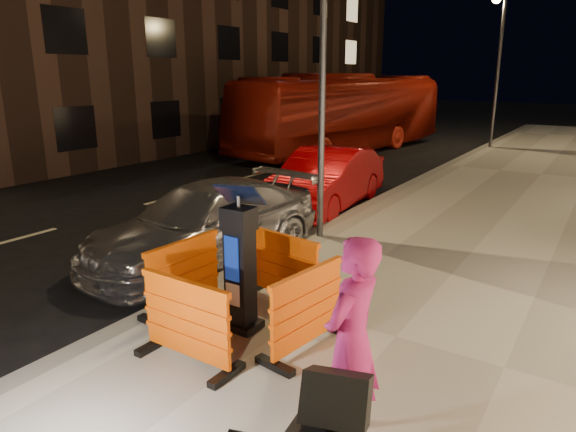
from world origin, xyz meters
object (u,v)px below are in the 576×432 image
Objects in this scene: barrier_front at (186,322)px; barrier_back at (283,268)px; barrier_bldgside at (307,310)px; car_silver at (207,260)px; bus_doubledecker at (343,151)px; car_red at (325,208)px; barrier_kerbside at (184,276)px; parking_kiosk at (240,262)px; man at (352,341)px.

barrier_front and barrier_back have the same top height.
barrier_bldgside is 0.27× the size of car_silver.
bus_doubledecker reaches higher than barrier_bldgside.
car_red reaches higher than car_silver.
barrier_front is 1.34m from barrier_kerbside.
barrier_back is (0.00, 1.90, 0.00)m from barrier_front.
parking_kiosk is at bearing -75.54° from car_red.
parking_kiosk is 1.02m from barrier_front.
barrier_front is at bearing -77.98° from car_red.
car_red is at bearing 121.80° from barrier_back.
barrier_bldgside reaches higher than car_red.
man reaches higher than car_red.
bus_doubledecker reaches higher than barrier_front.
car_silver is at bearing 129.40° from barrier_front.
car_silver is at bearing -121.08° from man.
man is (8.24, -16.17, 1.07)m from bus_doubledecker.
parking_kiosk is 1.02m from barrier_bldgside.
bus_doubledecker is at bearing 114.53° from car_silver.
car_silver is at bearing 38.65° from barrier_kerbside.
car_red is (-2.25, 6.26, -1.02)m from parking_kiosk.
car_red is at bearing -146.21° from man.
barrier_back is 0.68× the size of man.
barrier_back is 1.34m from barrier_bldgside.
parking_kiosk is at bearing 90.84° from barrier_front.
car_silver is at bearing -64.41° from bus_doubledecker.
barrier_bldgside is at bearing -55.69° from bus_doubledecker.
car_silver is at bearing 67.34° from barrier_bldgside.
barrier_kerbside and barrier_bldgside have the same top height.
man is at bearing -105.96° from barrier_kerbside.
barrier_bldgside is at bearing -22.69° from car_silver.
barrier_front is at bearing -59.90° from bus_doubledecker.
car_red is (0.02, 4.36, 0.00)m from car_silver.
barrier_back is 2.88m from man.
man is (4.28, -2.96, 1.07)m from car_silver.
car_silver is (-2.27, 0.95, -0.64)m from barrier_back.
parking_kiosk reaches higher than barrier_bldgside.
barrier_back and barrier_bldgside have the same top height.
parking_kiosk is at bearing -81.16° from barrier_back.
barrier_back is 1.34m from barrier_kerbside.
barrier_front is at bearing -84.16° from parking_kiosk.
barrier_kerbside reaches higher than car_silver.
man is at bearing -54.11° from bus_doubledecker.
bus_doubledecker is at bearing 23.12° from barrier_kerbside.
bus_doubledecker reaches higher than barrier_kerbside.
car_red is at bearing 97.54° from car_silver.
parking_kiosk reaches higher than barrier_kerbside.
barrier_bldgside is (0.95, 0.95, 0.00)m from barrier_front.
barrier_front is (0.00, -0.95, -0.38)m from parking_kiosk.
car_silver is (-2.27, 2.85, -0.64)m from barrier_front.
barrier_bldgside is 16.74m from bus_doubledecker.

